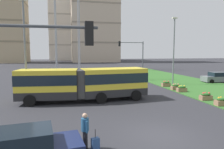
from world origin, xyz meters
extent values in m
plane|color=#2D2D33|center=(0.00, 0.00, 0.00)|extent=(260.00, 260.00, 0.00)
cube|color=#336628|center=(12.24, 10.00, 0.04)|extent=(10.00, 70.00, 0.08)
cube|color=yellow|center=(-0.46, 9.05, 1.73)|extent=(6.22, 3.10, 2.55)
cube|color=#262628|center=(-0.46, 9.05, 0.80)|extent=(6.25, 3.12, 0.70)
cube|color=#19232D|center=(-0.46, 9.05, 2.15)|extent=(6.27, 3.14, 0.90)
cube|color=yellow|center=(-6.53, 9.04, 1.73)|extent=(5.42, 2.99, 2.55)
cube|color=#262628|center=(-6.53, 9.04, 0.80)|extent=(5.44, 3.01, 0.70)
cube|color=#19232D|center=(-6.53, 9.04, 2.15)|extent=(5.46, 3.03, 0.90)
cylinder|color=#383838|center=(-3.44, 8.74, 1.72)|extent=(2.40, 2.40, 2.45)
cylinder|color=black|center=(1.21, 10.47, 0.50)|extent=(1.02, 0.38, 1.00)
cylinder|color=black|center=(1.46, 7.99, 0.50)|extent=(1.02, 0.38, 1.00)
cylinder|color=black|center=(-2.17, 10.13, 0.50)|extent=(1.02, 0.38, 1.00)
cylinder|color=black|center=(-1.92, 7.64, 0.50)|extent=(1.02, 0.38, 1.00)
cylinder|color=black|center=(-7.70, 10.41, 0.50)|extent=(1.02, 0.37, 1.00)
cylinder|color=black|center=(-7.94, 7.92, 0.50)|extent=(1.02, 0.37, 1.00)
sphere|color=#F9EFC6|center=(2.46, 10.25, 0.80)|extent=(0.24, 0.24, 0.24)
sphere|color=#F9EFC6|center=(2.64, 8.46, 0.80)|extent=(0.24, 0.24, 0.24)
cube|color=#B7BABF|center=(-6.00, 23.87, 0.58)|extent=(4.43, 1.87, 0.80)
cube|color=black|center=(-6.15, 23.88, 1.28)|extent=(2.40, 1.72, 0.60)
cylinder|color=black|center=(-4.49, 24.75, 0.32)|extent=(0.64, 0.23, 0.64)
cylinder|color=black|center=(-4.52, 22.95, 0.32)|extent=(0.64, 0.23, 0.64)
cylinder|color=black|center=(-7.48, 24.80, 0.32)|extent=(0.64, 0.23, 0.64)
cylinder|color=black|center=(-7.51, 23.00, 0.32)|extent=(0.64, 0.23, 0.64)
cube|color=slate|center=(17.24, 16.48, 0.58)|extent=(4.50, 2.05, 0.80)
cube|color=black|center=(17.39, 16.47, 1.28)|extent=(2.47, 1.81, 0.60)
cylinder|color=black|center=(15.69, 15.67, 0.32)|extent=(0.65, 0.26, 0.64)
cylinder|color=black|center=(15.79, 17.47, 0.32)|extent=(0.65, 0.26, 0.64)
cylinder|color=black|center=(18.79, 17.29, 0.32)|extent=(0.65, 0.26, 0.64)
cube|color=black|center=(-6.65, -1.93, 1.28)|extent=(2.56, 1.96, 0.60)
cylinder|color=black|center=(-5.12, -0.84, 0.32)|extent=(0.66, 0.30, 0.64)
cylinder|color=black|center=(-4.11, -0.67, 0.45)|extent=(0.16, 0.16, 0.90)
cylinder|color=black|center=(-4.05, -0.86, 0.45)|extent=(0.16, 0.16, 0.90)
cylinder|color=#23517A|center=(-4.08, -0.77, 1.20)|extent=(0.36, 0.36, 0.60)
sphere|color=tan|center=(-4.08, -0.77, 1.62)|extent=(0.24, 0.24, 0.24)
cylinder|color=#23517A|center=(-4.15, -0.53, 1.15)|extent=(0.10, 0.10, 0.55)
cylinder|color=#23517A|center=(-4.01, -1.00, 1.15)|extent=(0.10, 0.10, 0.55)
cube|color=#335693|center=(-3.63, -0.97, 0.31)|extent=(0.41, 0.33, 0.56)
cylinder|color=black|center=(-3.63, -0.97, 0.80)|extent=(0.03, 0.03, 0.40)
cube|color=#937051|center=(7.84, 4.53, 0.30)|extent=(1.10, 0.56, 0.44)
ellipsoid|color=#2D6B28|center=(7.84, 4.53, 0.62)|extent=(0.99, 0.50, 0.28)
sphere|color=orange|center=(7.56, 4.53, 0.72)|extent=(0.20, 0.20, 0.20)
sphere|color=orange|center=(7.84, 4.61, 0.72)|extent=(0.20, 0.20, 0.20)
cube|color=#937051|center=(7.84, 6.55, 0.30)|extent=(1.10, 0.56, 0.44)
ellipsoid|color=#2D6B28|center=(7.84, 6.55, 0.62)|extent=(0.99, 0.50, 0.28)
sphere|color=red|center=(7.56, 6.55, 0.72)|extent=(0.20, 0.20, 0.20)
sphere|color=red|center=(7.84, 6.63, 0.72)|extent=(0.20, 0.20, 0.20)
sphere|color=red|center=(8.12, 6.49, 0.72)|extent=(0.20, 0.20, 0.20)
cube|color=#937051|center=(7.84, 10.70, 0.30)|extent=(1.10, 0.56, 0.44)
ellipsoid|color=#2D6B28|center=(7.84, 10.70, 0.62)|extent=(0.99, 0.50, 0.28)
sphere|color=yellow|center=(7.56, 10.70, 0.72)|extent=(0.20, 0.20, 0.20)
sphere|color=yellow|center=(7.84, 10.78, 0.72)|extent=(0.20, 0.20, 0.20)
sphere|color=yellow|center=(8.12, 10.64, 0.72)|extent=(0.20, 0.20, 0.20)
cube|color=#937051|center=(7.84, 11.99, 0.30)|extent=(1.10, 0.56, 0.44)
ellipsoid|color=#2D6B28|center=(7.84, 11.99, 0.62)|extent=(0.99, 0.50, 0.28)
sphere|color=#EF7566|center=(7.56, 11.99, 0.72)|extent=(0.20, 0.20, 0.20)
sphere|color=#EF7566|center=(7.84, 12.07, 0.72)|extent=(0.20, 0.20, 0.20)
sphere|color=#EF7566|center=(8.12, 11.93, 0.72)|extent=(0.20, 0.20, 0.20)
cube|color=#937051|center=(7.84, 14.47, 0.30)|extent=(1.10, 0.56, 0.44)
ellipsoid|color=#2D6B28|center=(7.84, 14.47, 0.62)|extent=(0.99, 0.50, 0.28)
sphere|color=red|center=(7.56, 14.47, 0.72)|extent=(0.20, 0.20, 0.20)
sphere|color=red|center=(7.84, 14.55, 0.72)|extent=(0.20, 0.20, 0.20)
sphere|color=red|center=(8.12, 14.41, 0.72)|extent=(0.20, 0.20, 0.20)
cylinder|color=#474C51|center=(-5.64, -3.00, 5.35)|extent=(3.72, 0.10, 0.10)
cube|color=black|center=(-4.08, -3.00, 5.15)|extent=(0.28, 0.28, 0.80)
sphere|color=red|center=(-4.08, -3.00, 5.40)|extent=(0.16, 0.16, 0.16)
sphere|color=yellow|center=(-4.08, -3.00, 5.14)|extent=(0.16, 0.16, 0.16)
sphere|color=green|center=(-4.08, -3.00, 4.88)|extent=(0.16, 0.16, 0.16)
cylinder|color=#474C51|center=(7.44, 22.00, 3.15)|extent=(0.16, 0.16, 6.31)
cylinder|color=#474C51|center=(5.30, 22.00, 6.11)|extent=(4.28, 0.10, 0.10)
cube|color=black|center=(3.46, 22.00, 5.91)|extent=(0.28, 0.28, 0.80)
sphere|color=red|center=(3.46, 22.00, 6.16)|extent=(0.16, 0.16, 0.16)
sphere|color=yellow|center=(3.46, 22.00, 5.90)|extent=(0.16, 0.16, 0.16)
sphere|color=green|center=(3.46, 22.00, 5.64)|extent=(0.16, 0.16, 0.16)
cylinder|color=slate|center=(-8.50, 10.00, 4.55)|extent=(0.18, 0.18, 9.09)
cylinder|color=slate|center=(9.74, 16.17, 4.56)|extent=(0.18, 0.18, 9.11)
cube|color=white|center=(9.74, 16.17, 9.21)|extent=(0.70, 0.28, 0.20)
cube|color=tan|center=(-30.00, 90.75, 21.81)|extent=(15.20, 16.38, 43.61)
cube|color=#85765B|center=(-30.00, 90.75, 9.07)|extent=(15.40, 16.58, 0.70)
cube|color=#85765B|center=(-30.00, 90.75, 17.80)|extent=(15.40, 16.58, 0.70)
cube|color=#85765B|center=(-30.00, 90.75, 26.52)|extent=(15.40, 16.58, 0.70)
cube|color=silver|center=(-4.14, 114.85, 20.82)|extent=(19.69, 15.59, 41.65)
cube|color=#A4A099|center=(-4.14, 114.85, 8.68)|extent=(19.89, 15.79, 0.70)
cube|color=#A4A099|center=(-4.14, 114.85, 17.01)|extent=(19.89, 15.79, 0.70)
cube|color=#A4A099|center=(-4.14, 114.85, 25.34)|extent=(19.89, 15.79, 0.70)
cube|color=#A4A099|center=(-4.14, 114.85, 33.67)|extent=(19.89, 15.79, 0.70)
cube|color=#C6B299|center=(8.62, 89.48, 25.97)|extent=(21.63, 16.51, 51.94)
cube|color=gray|center=(8.62, 89.48, 9.01)|extent=(21.83, 16.71, 0.70)
cube|color=gray|center=(8.62, 89.48, 17.66)|extent=(21.83, 16.71, 0.70)
cube|color=gray|center=(8.62, 89.48, 26.32)|extent=(21.83, 16.71, 0.70)
cylinder|color=gray|center=(-1.45, 49.78, 17.12)|extent=(0.24, 0.24, 34.23)
cylinder|color=gray|center=(-7.45, 49.78, 17.12)|extent=(0.24, 0.24, 34.23)
cylinder|color=gray|center=(-1.45, 43.78, 17.12)|extent=(0.24, 0.24, 34.23)
cylinder|color=gray|center=(-7.45, 43.78, 17.12)|extent=(0.24, 0.24, 34.23)
camera|label=1|loc=(-4.84, -10.03, 4.52)|focal=32.96mm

